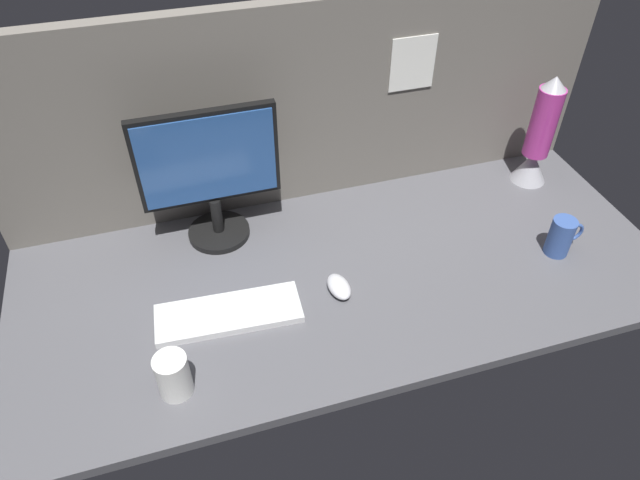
{
  "coord_description": "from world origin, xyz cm",
  "views": [
    {
      "loc": [
        -39.57,
        -107.54,
        114.72
      ],
      "look_at": [
        -12.33,
        0.0,
        14.0
      ],
      "focal_mm": 32.6,
      "sensor_mm": 36.0,
      "label": 1
    }
  ],
  "objects_px": {
    "mouse": "(339,287)",
    "lava_lamp": "(539,139)",
    "monitor": "(210,172)",
    "mug_ceramic_white": "(173,375)",
    "keyboard": "(229,314)",
    "mug_ceramic_blue": "(561,236)"
  },
  "relations": [
    {
      "from": "mug_ceramic_blue",
      "to": "monitor",
      "type": "bearing_deg",
      "value": 158.43
    },
    {
      "from": "mouse",
      "to": "lava_lamp",
      "type": "xyz_separation_m",
      "value": [
        0.76,
        0.3,
        0.14
      ]
    },
    {
      "from": "keyboard",
      "to": "mug_ceramic_blue",
      "type": "height_order",
      "value": "mug_ceramic_blue"
    },
    {
      "from": "mouse",
      "to": "lava_lamp",
      "type": "bearing_deg",
      "value": 16.34
    },
    {
      "from": "mouse",
      "to": "mug_ceramic_blue",
      "type": "distance_m",
      "value": 0.65
    },
    {
      "from": "mug_ceramic_white",
      "to": "lava_lamp",
      "type": "distance_m",
      "value": 1.3
    },
    {
      "from": "monitor",
      "to": "lava_lamp",
      "type": "height_order",
      "value": "monitor"
    },
    {
      "from": "keyboard",
      "to": "lava_lamp",
      "type": "bearing_deg",
      "value": 19.42
    },
    {
      "from": "monitor",
      "to": "mouse",
      "type": "bearing_deg",
      "value": -50.66
    },
    {
      "from": "lava_lamp",
      "to": "mouse",
      "type": "bearing_deg",
      "value": -158.45
    },
    {
      "from": "mouse",
      "to": "lava_lamp",
      "type": "distance_m",
      "value": 0.83
    },
    {
      "from": "monitor",
      "to": "mug_ceramic_blue",
      "type": "height_order",
      "value": "monitor"
    },
    {
      "from": "keyboard",
      "to": "mug_ceramic_white",
      "type": "distance_m",
      "value": 0.24
    },
    {
      "from": "lava_lamp",
      "to": "monitor",
      "type": "bearing_deg",
      "value": 178.45
    },
    {
      "from": "keyboard",
      "to": "mouse",
      "type": "bearing_deg",
      "value": 3.77
    },
    {
      "from": "monitor",
      "to": "mouse",
      "type": "xyz_separation_m",
      "value": [
        0.27,
        -0.33,
        -0.21
      ]
    },
    {
      "from": "keyboard",
      "to": "lava_lamp",
      "type": "relative_size",
      "value": 1.01
    },
    {
      "from": "mug_ceramic_white",
      "to": "lava_lamp",
      "type": "xyz_separation_m",
      "value": [
        1.21,
        0.48,
        0.1
      ]
    },
    {
      "from": "monitor",
      "to": "lava_lamp",
      "type": "distance_m",
      "value": 1.03
    },
    {
      "from": "monitor",
      "to": "mouse",
      "type": "height_order",
      "value": "monitor"
    },
    {
      "from": "monitor",
      "to": "mug_ceramic_white",
      "type": "relative_size",
      "value": 3.57
    },
    {
      "from": "mouse",
      "to": "lava_lamp",
      "type": "height_order",
      "value": "lava_lamp"
    }
  ]
}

